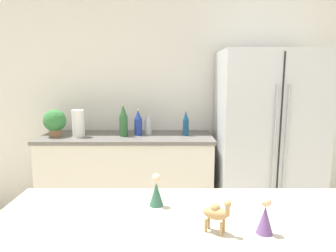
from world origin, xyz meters
The scene contains 12 objects.
wall_back centered at (0.00, 2.73, 1.27)m, with size 8.00×0.06×2.55m.
back_counter centered at (-0.48, 2.40, 0.47)m, with size 1.74×0.63×0.93m.
refrigerator centered at (0.93, 2.33, 0.88)m, with size 0.96×0.74×1.77m.
potted_plant centered at (-1.19, 2.36, 1.08)m, with size 0.22×0.22×0.27m.
paper_towel_roll centered at (-0.95, 2.33, 1.06)m, with size 0.12×0.12×0.27m.
back_bottle_0 centered at (-0.50, 2.37, 1.08)m, with size 0.08×0.08×0.32m.
back_bottle_1 centered at (0.12, 2.39, 1.05)m, with size 0.06×0.06×0.26m.
back_bottle_2 centered at (-0.36, 2.41, 1.05)m, with size 0.08×0.08×0.26m.
back_bottle_3 centered at (-0.26, 2.45, 1.04)m, with size 0.07×0.07×0.23m.
camel_figurine centered at (0.11, 0.39, 1.05)m, with size 0.10×0.08×0.13m.
wise_man_figurine_blue centered at (-0.11, 0.62, 1.04)m, with size 0.06×0.06×0.14m.
wise_man_figurine_crimson centered at (0.29, 0.38, 1.04)m, with size 0.06×0.06×0.14m.
Camera 1 is at (-0.06, -0.60, 1.53)m, focal length 32.00 mm.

